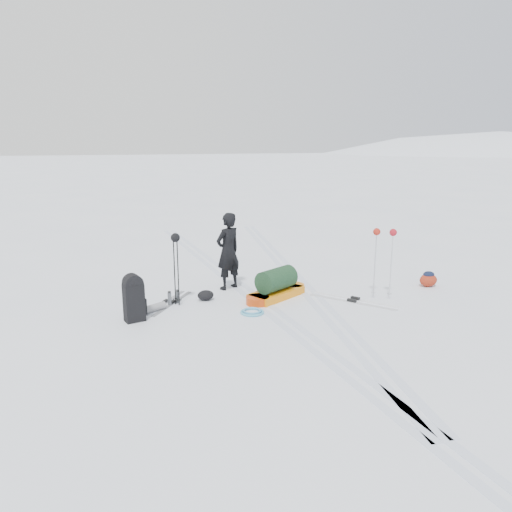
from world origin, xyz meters
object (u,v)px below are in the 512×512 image
Objects in this scene: expedition_rucksack at (136,299)px; ski_poles_black at (176,246)px; skier at (228,251)px; pulk_sled at (276,286)px.

expedition_rucksack is 0.61× the size of ski_poles_black.
skier reaches higher than ski_poles_black.
expedition_rucksack is (-2.09, -1.39, -0.44)m from skier.
skier is 1.50m from ski_poles_black.
ski_poles_black is (-2.04, 0.17, 0.95)m from pulk_sled.
pulk_sled is 1.13× the size of ski_poles_black.
skier is 1.16× the size of ski_poles_black.
ski_poles_black is at bearing 23.11° from expedition_rucksack.
expedition_rucksack reaches higher than pulk_sled.
skier reaches higher than pulk_sled.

